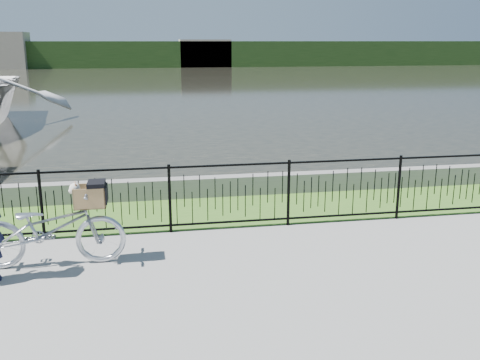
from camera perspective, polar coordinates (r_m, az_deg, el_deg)
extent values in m
plane|color=gray|center=(7.60, 0.91, -9.23)|extent=(120.00, 120.00, 0.00)
cube|color=#416D22|center=(10.00, -1.93, -3.25)|extent=(60.00, 2.00, 0.01)
plane|color=#27261E|center=(39.96, -8.27, 10.09)|extent=(120.00, 120.00, 0.00)
cube|color=slate|center=(10.89, -2.69, -0.68)|extent=(60.00, 0.30, 0.40)
cube|color=#264319|center=(66.85, -9.17, 13.13)|extent=(120.00, 6.00, 3.00)
cube|color=gray|center=(65.75, -3.77, 13.34)|extent=(6.00, 3.00, 3.20)
imported|color=silver|center=(7.92, -19.62, -4.92)|extent=(2.06, 0.72, 1.08)
cube|color=black|center=(7.75, -15.62, -2.73)|extent=(0.38, 0.18, 0.02)
cube|color=#9D7848|center=(7.74, -15.62, -2.67)|extent=(0.43, 0.32, 0.01)
cube|color=#9D7848|center=(7.85, -15.60, -1.37)|extent=(0.43, 0.01, 0.29)
cube|color=#9D7848|center=(7.56, -15.80, -2.00)|extent=(0.43, 0.02, 0.29)
cube|color=#9D7848|center=(7.68, -14.16, -1.62)|extent=(0.02, 0.32, 0.29)
cube|color=#9D7848|center=(7.73, -17.22, -1.74)|extent=(0.01, 0.32, 0.29)
cube|color=black|center=(7.65, -15.08, -0.37)|extent=(0.24, 0.34, 0.06)
cube|color=black|center=(7.68, -14.04, -1.40)|extent=(0.02, 0.34, 0.24)
ellipsoid|color=silver|center=(7.71, -15.83, -1.81)|extent=(0.31, 0.22, 0.20)
sphere|color=silver|center=(7.67, -17.22, -0.87)|extent=(0.15, 0.15, 0.15)
sphere|color=silver|center=(7.67, -17.59, -1.14)|extent=(0.07, 0.07, 0.07)
sphere|color=black|center=(7.66, -17.78, -1.20)|extent=(0.02, 0.02, 0.02)
cone|color=#A96946|center=(7.72, -17.20, -0.32)|extent=(0.06, 0.08, 0.08)
cone|color=#A96946|center=(7.62, -17.14, -0.51)|extent=(0.06, 0.08, 0.08)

